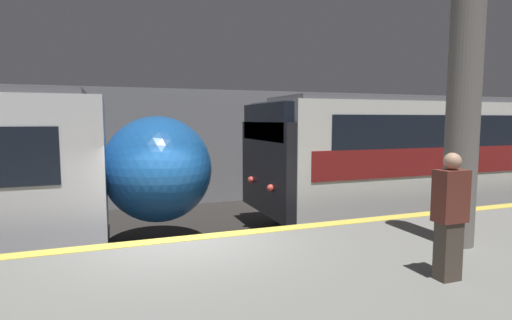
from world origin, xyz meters
The scene contains 5 objects.
ground_plane centered at (0.00, 0.00, 0.00)m, with size 120.00×120.00×0.00m, color #282623.
station_rear_barrier centered at (0.00, 7.30, 2.02)m, with size 50.00×0.15×4.04m.
support_pillar_near centered at (4.00, -1.92, 3.06)m, with size 0.49×0.49×4.11m.
train_boxy centered at (10.81, 2.61, 1.83)m, with size 16.90×3.10×3.57m.
person_waiting centered at (2.74, -2.96, 1.83)m, with size 0.38×0.24×1.58m.
Camera 1 is at (-1.11, -6.62, 2.98)m, focal length 28.00 mm.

